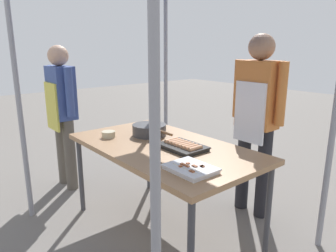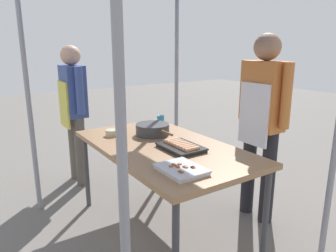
% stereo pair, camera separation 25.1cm
% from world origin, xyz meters
% --- Properties ---
extents(ground_plane, '(18.00, 18.00, 0.00)m').
position_xyz_m(ground_plane, '(0.00, 0.00, 0.00)').
color(ground_plane, '#66605B').
extents(stall_table, '(1.60, 0.90, 0.75)m').
position_xyz_m(stall_table, '(0.00, 0.00, 0.70)').
color(stall_table, '#9E724C').
rests_on(stall_table, ground).
extents(tray_grilled_sausages, '(0.36, 0.25, 0.06)m').
position_xyz_m(tray_grilled_sausages, '(0.17, 0.06, 0.77)').
color(tray_grilled_sausages, black).
rests_on(tray_grilled_sausages, stall_table).
extents(tray_meat_skewers, '(0.31, 0.24, 0.04)m').
position_xyz_m(tray_meat_skewers, '(0.53, -0.20, 0.77)').
color(tray_meat_skewers, silver).
rests_on(tray_meat_skewers, stall_table).
extents(cooking_wok, '(0.46, 0.30, 0.10)m').
position_xyz_m(cooking_wok, '(-0.31, 0.09, 0.80)').
color(cooking_wok, '#38383A').
rests_on(cooking_wok, stall_table).
extents(condiment_bowl, '(0.12, 0.12, 0.05)m').
position_xyz_m(condiment_bowl, '(-0.48, -0.22, 0.78)').
color(condiment_bowl, '#BFB28C').
rests_on(condiment_bowl, stall_table).
extents(drink_cup_near_edge, '(0.07, 0.07, 0.11)m').
position_xyz_m(drink_cup_near_edge, '(-0.50, 0.30, 0.81)').
color(drink_cup_near_edge, '#338CBF').
rests_on(drink_cup_near_edge, stall_table).
extents(vendor_woman, '(0.52, 0.23, 1.62)m').
position_xyz_m(vendor_woman, '(0.29, 0.82, 0.96)').
color(vendor_woman, black).
rests_on(vendor_woman, ground).
extents(customer_nearby, '(0.52, 0.22, 1.53)m').
position_xyz_m(customer_nearby, '(-1.36, -0.28, 0.90)').
color(customer_nearby, '#595147').
rests_on(customer_nearby, ground).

